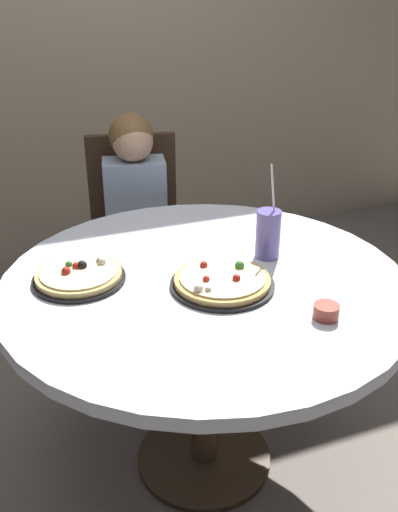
# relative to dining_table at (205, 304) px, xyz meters

# --- Properties ---
(ground_plane) EXTENTS (8.00, 8.00, 0.00)m
(ground_plane) POSITION_rel_dining_table_xyz_m (0.00, 0.00, -0.66)
(ground_plane) COLOR slate
(wall_with_window) EXTENTS (5.20, 0.14, 2.90)m
(wall_with_window) POSITION_rel_dining_table_xyz_m (-0.00, 1.95, 0.80)
(wall_with_window) COLOR tan
(wall_with_window) RESTS_ON ground_plane
(dining_table) EXTENTS (1.25, 1.25, 0.75)m
(dining_table) POSITION_rel_dining_table_xyz_m (0.00, 0.00, 0.00)
(dining_table) COLOR silver
(dining_table) RESTS_ON ground_plane
(chair_wooden) EXTENTS (0.48, 0.48, 0.95)m
(chair_wooden) POSITION_rel_dining_table_xyz_m (0.02, 0.93, -0.13)
(chair_wooden) COLOR #382619
(chair_wooden) RESTS_ON ground_plane
(diner_child) EXTENTS (0.32, 0.43, 1.08)m
(diner_child) POSITION_rel_dining_table_xyz_m (-0.02, 0.75, -0.17)
(diner_child) COLOR #3F4766
(diner_child) RESTS_ON ground_plane
(pizza_veggie) EXTENTS (0.31, 0.31, 0.05)m
(pizza_veggie) POSITION_rel_dining_table_xyz_m (0.03, -0.07, 0.11)
(pizza_veggie) COLOR black
(pizza_veggie) RESTS_ON dining_table
(pizza_cheese) EXTENTS (0.28, 0.28, 0.05)m
(pizza_cheese) POSITION_rel_dining_table_xyz_m (-0.36, 0.12, 0.11)
(pizza_cheese) COLOR black
(pizza_cheese) RESTS_ON dining_table
(soda_cup) EXTENTS (0.08, 0.08, 0.31)m
(soda_cup) POSITION_rel_dining_table_xyz_m (0.24, 0.06, 0.18)
(soda_cup) COLOR #6659A5
(soda_cup) RESTS_ON dining_table
(sauce_bowl) EXTENTS (0.07, 0.07, 0.04)m
(sauce_bowl) POSITION_rel_dining_table_xyz_m (0.22, -0.33, 0.11)
(sauce_bowl) COLOR brown
(sauce_bowl) RESTS_ON dining_table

